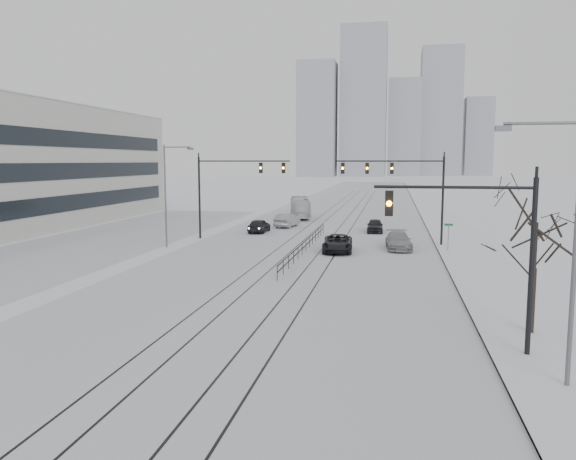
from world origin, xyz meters
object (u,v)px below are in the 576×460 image
(traffic_mast_near, at_px, (488,241))
(bare_tree, at_px, (536,234))
(box_truck, at_px, (300,208))
(sedan_sb_outer, at_px, (287,220))
(sedan_nb_right, at_px, (399,241))
(sedan_nb_far, at_px, (375,226))
(sedan_sb_inner, at_px, (259,226))
(sedan_nb_front, at_px, (338,243))

(traffic_mast_near, distance_m, bare_tree, 3.85)
(box_truck, bearing_deg, bare_tree, 99.14)
(sedan_sb_outer, height_order, sedan_nb_right, sedan_sb_outer)
(traffic_mast_near, height_order, sedan_nb_far, traffic_mast_near)
(sedan_nb_right, bearing_deg, box_truck, 112.59)
(traffic_mast_near, xyz_separation_m, bare_tree, (2.41, 3.00, -0.07))
(sedan_sb_outer, bearing_deg, sedan_nb_far, 172.34)
(bare_tree, distance_m, sedan_nb_right, 24.42)
(sedan_sb_inner, relative_size, box_truck, 0.43)
(sedan_sb_outer, xyz_separation_m, sedan_nb_right, (12.52, -14.46, -0.05))
(bare_tree, relative_size, sedan_nb_front, 1.17)
(sedan_nb_right, bearing_deg, sedan_sb_outer, 126.49)
(sedan_nb_front, height_order, sedan_nb_far, sedan_nb_front)
(bare_tree, bearing_deg, traffic_mast_near, -128.76)
(sedan_nb_right, relative_size, box_truck, 0.51)
(sedan_nb_far, bearing_deg, box_truck, 126.00)
(bare_tree, relative_size, sedan_nb_right, 1.20)
(traffic_mast_near, distance_m, sedan_nb_right, 26.95)
(sedan_sb_inner, xyz_separation_m, sedan_nb_front, (9.51, -11.34, -0.01))
(bare_tree, distance_m, box_truck, 52.01)
(bare_tree, height_order, sedan_nb_front, bare_tree)
(traffic_mast_near, height_order, box_truck, traffic_mast_near)
(sedan_nb_right, xyz_separation_m, box_truck, (-12.78, 25.10, 0.65))
(sedan_sb_outer, bearing_deg, bare_tree, 123.88)
(bare_tree, xyz_separation_m, sedan_nb_front, (-10.53, 21.19, -3.77))
(bare_tree, height_order, sedan_sb_outer, bare_tree)
(sedan_nb_front, distance_m, sedan_nb_far, 14.09)
(sedan_sb_outer, distance_m, sedan_nb_right, 19.13)
(sedan_sb_inner, xyz_separation_m, box_truck, (1.77, 16.07, 0.66))
(bare_tree, distance_m, sedan_nb_front, 23.96)
(sedan_nb_far, relative_size, box_truck, 0.42)
(sedan_sb_inner, relative_size, sedan_nb_far, 1.04)
(traffic_mast_near, bearing_deg, sedan_nb_front, 108.56)
(sedan_sb_outer, relative_size, sedan_nb_right, 0.94)
(sedan_nb_front, height_order, sedan_nb_right, sedan_nb_right)
(sedan_nb_far, bearing_deg, sedan_nb_right, -79.74)
(traffic_mast_near, xyz_separation_m, box_truck, (-15.86, 51.61, -3.17))
(sedan_sb_inner, distance_m, box_truck, 16.19)
(sedan_nb_front, bearing_deg, sedan_sb_outer, 110.44)
(box_truck, bearing_deg, traffic_mast_near, 95.62)
(sedan_nb_front, xyz_separation_m, sedan_nb_right, (5.05, 2.31, 0.02))
(sedan_sb_outer, bearing_deg, traffic_mast_near, 119.34)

